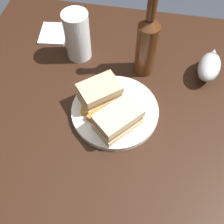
% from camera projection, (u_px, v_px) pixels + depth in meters
% --- Properties ---
extents(ground_plane, '(6.00, 6.00, 0.00)m').
position_uv_depth(ground_plane, '(110.00, 200.00, 1.38)').
color(ground_plane, '#333842').
extents(dining_table, '(1.04, 0.98, 0.76)m').
position_uv_depth(dining_table, '(110.00, 173.00, 1.06)').
color(dining_table, black).
rests_on(dining_table, ground).
extents(plate, '(0.24, 0.24, 0.02)m').
position_uv_depth(plate, '(115.00, 111.00, 0.76)').
color(plate, silver).
rests_on(plate, dining_table).
extents(sandwich_half_left, '(0.13, 0.13, 0.06)m').
position_uv_depth(sandwich_half_left, '(100.00, 93.00, 0.75)').
color(sandwich_half_left, '#CCB284').
rests_on(sandwich_half_left, plate).
extents(sandwich_half_right, '(0.14, 0.13, 0.06)m').
position_uv_depth(sandwich_half_right, '(118.00, 120.00, 0.70)').
color(sandwich_half_right, beige).
rests_on(sandwich_half_right, plate).
extents(potato_wedge_front, '(0.06, 0.05, 0.02)m').
position_uv_depth(potato_wedge_front, '(96.00, 100.00, 0.76)').
color(potato_wedge_front, '#B77F33').
rests_on(potato_wedge_front, plate).
extents(potato_wedge_middle, '(0.03, 0.04, 0.02)m').
position_uv_depth(potato_wedge_middle, '(111.00, 124.00, 0.72)').
color(potato_wedge_middle, gold).
rests_on(potato_wedge_middle, plate).
extents(potato_wedge_back, '(0.06, 0.04, 0.02)m').
position_uv_depth(potato_wedge_back, '(95.00, 114.00, 0.73)').
color(potato_wedge_back, '#AD702D').
rests_on(potato_wedge_back, plate).
extents(potato_wedge_left_edge, '(0.04, 0.02, 0.02)m').
position_uv_depth(potato_wedge_left_edge, '(101.00, 103.00, 0.75)').
color(potato_wedge_left_edge, '#B77F33').
rests_on(potato_wedge_left_edge, plate).
extents(potato_wedge_right_edge, '(0.05, 0.02, 0.02)m').
position_uv_depth(potato_wedge_right_edge, '(86.00, 107.00, 0.75)').
color(potato_wedge_right_edge, '#B77F33').
rests_on(potato_wedge_right_edge, plate).
extents(pint_glass, '(0.08, 0.08, 0.16)m').
position_uv_depth(pint_glass, '(78.00, 38.00, 0.83)').
color(pint_glass, white).
rests_on(pint_glass, dining_table).
extents(gravy_boat, '(0.13, 0.09, 0.07)m').
position_uv_depth(gravy_boat, '(209.00, 67.00, 0.81)').
color(gravy_boat, '#B7B7BC').
rests_on(gravy_boat, dining_table).
extents(cider_bottle, '(0.06, 0.06, 0.28)m').
position_uv_depth(cider_bottle, '(147.00, 44.00, 0.77)').
color(cider_bottle, '#47230F').
rests_on(cider_bottle, dining_table).
extents(napkin, '(0.12, 0.10, 0.01)m').
position_uv_depth(napkin, '(53.00, 33.00, 0.94)').
color(napkin, white).
rests_on(napkin, dining_table).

